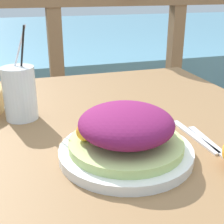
% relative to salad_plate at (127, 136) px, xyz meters
% --- Properties ---
extents(patio_table, '(0.96, 0.99, 0.71)m').
position_rel_salad_plate_xyz_m(patio_table, '(-0.00, 0.17, -0.14)').
color(patio_table, olive).
rests_on(patio_table, ground_plane).
extents(railing_fence, '(2.80, 0.08, 1.03)m').
position_rel_salad_plate_xyz_m(railing_fence, '(-0.00, 1.08, -0.04)').
color(railing_fence, brown).
rests_on(railing_fence, ground_plane).
extents(sea_backdrop, '(12.00, 4.00, 0.52)m').
position_rel_salad_plate_xyz_m(sea_backdrop, '(-0.00, 3.58, -0.50)').
color(sea_backdrop, '#568EA8').
rests_on(sea_backdrop, ground_plane).
extents(salad_plate, '(0.28, 0.28, 0.11)m').
position_rel_salad_plate_xyz_m(salad_plate, '(0.00, 0.00, 0.00)').
color(salad_plate, silver).
rests_on(salad_plate, patio_table).
extents(drink_glass, '(0.09, 0.08, 0.24)m').
position_rel_salad_plate_xyz_m(drink_glass, '(-0.20, 0.27, 0.02)').
color(drink_glass, silver).
rests_on(drink_glass, patio_table).
extents(fork, '(0.02, 0.18, 0.00)m').
position_rel_salad_plate_xyz_m(fork, '(0.18, 0.03, -0.04)').
color(fork, silver).
rests_on(fork, patio_table).
extents(knife, '(0.02, 0.18, 0.00)m').
position_rel_salad_plate_xyz_m(knife, '(0.20, -0.01, -0.04)').
color(knife, silver).
rests_on(knife, patio_table).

